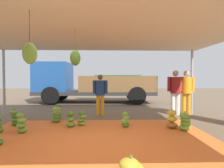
# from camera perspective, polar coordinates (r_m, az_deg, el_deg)

# --- Properties ---
(ground_plane) EXTENTS (40.00, 40.00, 0.00)m
(ground_plane) POSITION_cam_1_polar(r_m,az_deg,el_deg) (7.51, -3.92, -9.53)
(ground_plane) COLOR brown
(tarp_orange) EXTENTS (5.89, 4.38, 0.01)m
(tarp_orange) POSITION_cam_1_polar(r_m,az_deg,el_deg) (4.61, -5.39, -16.77)
(tarp_orange) COLOR orange
(tarp_orange) RESTS_ON ground
(tent_canopy) EXTENTS (8.00, 7.00, 2.68)m
(tent_canopy) POSITION_cam_1_polar(r_m,az_deg,el_deg) (4.42, -5.81, 16.55)
(tent_canopy) COLOR #9EA0A5
(tent_canopy) RESTS_ON ground
(banana_bunch_0) EXTENTS (0.37, 0.36, 0.59)m
(banana_bunch_0) POSITION_cam_1_polar(r_m,az_deg,el_deg) (5.68, -25.63, -10.68)
(banana_bunch_0) COLOR #60932D
(banana_bunch_0) RESTS_ON tarp_orange
(banana_bunch_1) EXTENTS (0.41, 0.41, 0.57)m
(banana_bunch_1) POSITION_cam_1_polar(r_m,az_deg,el_deg) (5.90, 17.60, -10.21)
(banana_bunch_1) COLOR #996628
(banana_bunch_1) RESTS_ON tarp_orange
(banana_bunch_2) EXTENTS (0.32, 0.34, 0.50)m
(banana_bunch_2) POSITION_cam_1_polar(r_m,az_deg,el_deg) (5.72, 4.01, -10.77)
(banana_bunch_2) COLOR #518428
(banana_bunch_2) RESTS_ON tarp_orange
(banana_bunch_3) EXTENTS (0.38, 0.38, 0.55)m
(banana_bunch_3) POSITION_cam_1_polar(r_m,az_deg,el_deg) (6.63, -16.37, -8.92)
(banana_bunch_3) COLOR #518428
(banana_bunch_3) RESTS_ON tarp_orange
(banana_bunch_6) EXTENTS (0.32, 0.34, 0.51)m
(banana_bunch_6) POSITION_cam_1_polar(r_m,az_deg,el_deg) (5.89, -12.34, -10.44)
(banana_bunch_6) COLOR #60932D
(banana_bunch_6) RESTS_ON tarp_orange
(banana_bunch_7) EXTENTS (0.43, 0.41, 0.53)m
(banana_bunch_7) POSITION_cam_1_polar(r_m,az_deg,el_deg) (5.77, 21.15, -10.65)
(banana_bunch_7) COLOR #6B9E38
(banana_bunch_7) RESTS_ON tarp_orange
(banana_bunch_8) EXTENTS (0.37, 0.37, 0.53)m
(banana_bunch_8) POSITION_cam_1_polar(r_m,az_deg,el_deg) (6.63, -27.23, -9.17)
(banana_bunch_8) COLOR #477523
(banana_bunch_8) RESTS_ON tarp_orange
(banana_bunch_9) EXTENTS (0.35, 0.32, 0.49)m
(banana_bunch_9) POSITION_cam_1_polar(r_m,az_deg,el_deg) (6.01, -9.13, -10.31)
(banana_bunch_9) COLOR #6B9E38
(banana_bunch_9) RESTS_ON tarp_orange
(cargo_truck_main) EXTENTS (7.14, 2.52, 2.40)m
(cargo_truck_main) POSITION_cam_1_polar(r_m,az_deg,el_deg) (11.54, -6.92, 0.27)
(cargo_truck_main) COLOR #2D2D2D
(cargo_truck_main) RESTS_ON ground
(worker_0) EXTENTS (0.59, 0.36, 1.62)m
(worker_0) POSITION_cam_1_polar(r_m,az_deg,el_deg) (7.55, -3.58, -2.23)
(worker_0) COLOR orange
(worker_0) RESTS_ON ground
(worker_1) EXTENTS (0.65, 0.40, 1.77)m
(worker_1) POSITION_cam_1_polar(r_m,az_deg,el_deg) (8.15, 21.50, -1.44)
(worker_1) COLOR orange
(worker_1) RESTS_ON ground
(worker_2) EXTENTS (0.65, 0.40, 1.78)m
(worker_2) POSITION_cam_1_polar(r_m,az_deg,el_deg) (7.97, 18.59, -1.42)
(worker_2) COLOR silver
(worker_2) RESTS_ON ground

